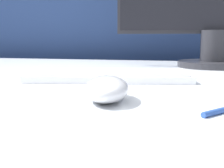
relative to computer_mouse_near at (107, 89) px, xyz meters
name	(u,v)px	position (x,y,z in m)	size (l,w,h in m)	color
partition_panel	(152,65)	(-0.02, 1.01, -0.05)	(5.00, 0.03, 1.50)	navy
computer_mouse_near	(107,89)	(0.00, 0.00, 0.00)	(0.09, 0.14, 0.04)	silver
keyboard	(109,76)	(-0.05, 0.23, -0.01)	(0.40, 0.18, 0.02)	white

